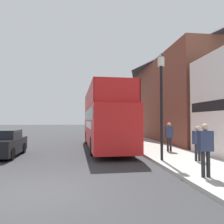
# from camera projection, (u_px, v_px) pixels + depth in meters

# --- Properties ---
(ground_plane) EXTENTS (144.00, 144.00, 0.00)m
(ground_plane) POSITION_uv_depth(u_px,v_px,m) (74.00, 137.00, 26.95)
(ground_plane) COLOR #333335
(sidewalk) EXTENTS (3.33, 108.00, 0.14)m
(sidewalk) POSITION_uv_depth(u_px,v_px,m) (129.00, 138.00, 24.76)
(sidewalk) COLOR #ADAAA3
(sidewalk) RESTS_ON ground_plane
(brick_terrace_rear) EXTENTS (6.00, 22.51, 10.14)m
(brick_terrace_rear) POSITION_uv_depth(u_px,v_px,m) (166.00, 95.00, 25.89)
(brick_terrace_rear) COLOR brown
(brick_terrace_rear) RESTS_ON ground_plane
(tour_bus) EXTENTS (2.87, 10.91, 4.23)m
(tour_bus) POSITION_uv_depth(u_px,v_px,m) (104.00, 122.00, 16.04)
(tour_bus) COLOR red
(tour_bus) RESTS_ON ground_plane
(parked_car_ahead_of_bus) EXTENTS (1.99, 4.19, 1.38)m
(parked_car_ahead_of_bus) POSITION_uv_depth(u_px,v_px,m) (104.00, 133.00, 24.23)
(parked_car_ahead_of_bus) COLOR navy
(parked_car_ahead_of_bus) RESTS_ON ground_plane
(parked_car_far_side) EXTENTS (1.89, 3.96, 1.50)m
(parked_car_far_side) POSITION_uv_depth(u_px,v_px,m) (3.00, 144.00, 12.26)
(parked_car_far_side) COLOR black
(parked_car_far_side) RESTS_ON ground_plane
(pedestrian_nearest) EXTENTS (0.47, 0.26, 1.80)m
(pedestrian_nearest) POSITION_uv_depth(u_px,v_px,m) (205.00, 145.00, 7.35)
(pedestrian_nearest) COLOR #232328
(pedestrian_nearest) RESTS_ON sidewalk
(pedestrian_second) EXTENTS (0.43, 0.23, 1.63)m
(pedestrian_second) POSITION_uv_depth(u_px,v_px,m) (197.00, 140.00, 10.23)
(pedestrian_second) COLOR #232328
(pedestrian_second) RESTS_ON sidewalk
(pedestrian_third) EXTENTS (0.46, 0.25, 1.76)m
(pedestrian_third) POSITION_uv_depth(u_px,v_px,m) (169.00, 134.00, 13.35)
(pedestrian_third) COLOR #232328
(pedestrian_third) RESTS_ON sidewalk
(lamp_post_nearest) EXTENTS (0.35, 0.35, 5.19)m
(lamp_post_nearest) POSITION_uv_depth(u_px,v_px,m) (161.00, 87.00, 10.54)
(lamp_post_nearest) COLOR black
(lamp_post_nearest) RESTS_ON sidewalk
(lamp_post_second) EXTENTS (0.35, 0.35, 5.15)m
(lamp_post_second) POSITION_uv_depth(u_px,v_px,m) (129.00, 102.00, 19.63)
(lamp_post_second) COLOR black
(lamp_post_second) RESTS_ON sidewalk
(lamp_post_third) EXTENTS (0.35, 0.35, 4.38)m
(lamp_post_third) POSITION_uv_depth(u_px,v_px,m) (113.00, 112.00, 28.63)
(lamp_post_third) COLOR black
(lamp_post_third) RESTS_ON sidewalk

